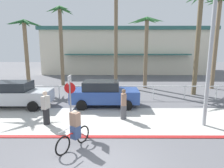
# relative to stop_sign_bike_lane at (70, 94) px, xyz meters

# --- Properties ---
(ground_plane) EXTENTS (80.00, 80.00, 0.00)m
(ground_plane) POSITION_rel_stop_sign_bike_lane_xyz_m (1.48, 6.89, -1.68)
(ground_plane) COLOR #5B5B60
(sidewalk_strip) EXTENTS (44.00, 4.00, 0.02)m
(sidewalk_strip) POSITION_rel_stop_sign_bike_lane_xyz_m (1.48, 1.09, -1.67)
(sidewalk_strip) COLOR beige
(sidewalk_strip) RESTS_ON ground
(curb_paint) EXTENTS (44.00, 0.24, 0.03)m
(curb_paint) POSITION_rel_stop_sign_bike_lane_xyz_m (1.48, -0.91, -1.66)
(curb_paint) COLOR maroon
(curb_paint) RESTS_ON ground
(building_backdrop) EXTENTS (25.76, 12.95, 6.94)m
(building_backdrop) POSITION_rel_stop_sign_bike_lane_xyz_m (4.07, 24.65, 1.81)
(building_backdrop) COLOR beige
(building_backdrop) RESTS_ON ground
(rail_fence) EXTENTS (21.50, 0.08, 1.04)m
(rail_fence) POSITION_rel_stop_sign_bike_lane_xyz_m (1.48, 5.39, -0.84)
(rail_fence) COLOR white
(rail_fence) RESTS_ON ground
(stop_sign_bike_lane) EXTENTS (0.52, 0.56, 2.56)m
(stop_sign_bike_lane) POSITION_rel_stop_sign_bike_lane_xyz_m (0.00, 0.00, 0.00)
(stop_sign_bike_lane) COLOR gray
(stop_sign_bike_lane) RESTS_ON ground
(streetlight_curb) EXTENTS (0.24, 2.54, 7.50)m
(streetlight_curb) POSITION_rel_stop_sign_bike_lane_xyz_m (6.53, 0.16, 2.60)
(streetlight_curb) COLOR #9EA0A5
(streetlight_curb) RESTS_ON ground
(palm_tree_1) EXTENTS (3.49, 2.93, 6.50)m
(palm_tree_1) POSITION_rel_stop_sign_bike_lane_xyz_m (-6.30, 9.74, 3.34)
(palm_tree_1) COLOR #846B4C
(palm_tree_1) RESTS_ON ground
(palm_tree_2) EXTENTS (2.71, 3.25, 7.92)m
(palm_tree_2) POSITION_rel_stop_sign_bike_lane_xyz_m (-3.21, 10.80, 4.25)
(palm_tree_2) COLOR #756047
(palm_tree_2) RESTS_ON ground
(palm_tree_3) EXTENTS (3.29, 3.55, 9.94)m
(palm_tree_3) POSITION_rel_stop_sign_bike_lane_xyz_m (2.26, 10.75, 5.68)
(palm_tree_3) COLOR #756047
(palm_tree_3) RESTS_ON ground
(palm_tree_4) EXTENTS (3.55, 3.15, 6.70)m
(palm_tree_4) POSITION_rel_stop_sign_bike_lane_xyz_m (5.11, 9.68, 3.49)
(palm_tree_4) COLOR #756047
(palm_tree_4) RESTS_ON ground
(palm_tree_5) EXTENTS (3.20, 3.61, 8.11)m
(palm_tree_5) POSITION_rel_stop_sign_bike_lane_xyz_m (8.81, 6.94, 4.45)
(palm_tree_5) COLOR brown
(palm_tree_5) RESTS_ON ground
(palm_tree_6) EXTENTS (2.79, 2.91, 8.32)m
(palm_tree_6) POSITION_rel_stop_sign_bike_lane_xyz_m (11.54, 9.39, 4.19)
(palm_tree_6) COLOR #756047
(palm_tree_6) RESTS_ON ground
(car_silver_1) EXTENTS (4.40, 2.02, 1.69)m
(car_silver_1) POSITION_rel_stop_sign_bike_lane_xyz_m (-4.33, 3.34, -0.81)
(car_silver_1) COLOR #B2B7BC
(car_silver_1) RESTS_ON ground
(car_blue_2) EXTENTS (4.40, 2.02, 1.69)m
(car_blue_2) POSITION_rel_stop_sign_bike_lane_xyz_m (1.40, 3.58, -0.81)
(car_blue_2) COLOR #284793
(car_blue_2) RESTS_ON ground
(cyclist_red_0) EXTENTS (1.01, 1.58, 1.50)m
(cyclist_red_0) POSITION_rel_stop_sign_bike_lane_xyz_m (0.52, -1.74, -0.98)
(cyclist_red_0) COLOR black
(cyclist_red_0) RESTS_ON ground
(pedestrian_0) EXTENTS (0.40, 0.46, 1.73)m
(pedestrian_0) POSITION_rel_stop_sign_bike_lane_xyz_m (-1.35, 0.48, -0.88)
(pedestrian_0) COLOR #232326
(pedestrian_0) RESTS_ON ground
(pedestrian_1) EXTENTS (0.33, 0.41, 1.67)m
(pedestrian_1) POSITION_rel_stop_sign_bike_lane_xyz_m (2.56, 1.21, -0.91)
(pedestrian_1) COLOR #4C4C51
(pedestrian_1) RESTS_ON ground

